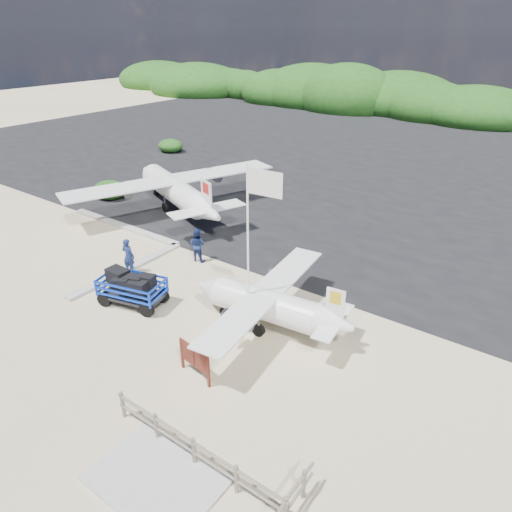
{
  "coord_description": "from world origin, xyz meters",
  "views": [
    {
      "loc": [
        12.55,
        -11.18,
        11.1
      ],
      "look_at": [
        2.18,
        3.3,
        2.05
      ],
      "focal_mm": 32.0,
      "sensor_mm": 36.0,
      "label": 1
    }
  ],
  "objects_px": {
    "signboard": "(196,377)",
    "crew_a": "(128,256)",
    "baggage_cart": "(134,304)",
    "aircraft_small": "(327,134)",
    "flagpole": "(249,329)",
    "crew_b": "(197,245)"
  },
  "relations": [
    {
      "from": "signboard",
      "to": "aircraft_small",
      "type": "distance_m",
      "value": 41.53
    },
    {
      "from": "baggage_cart",
      "to": "flagpole",
      "type": "bearing_deg",
      "value": 1.11
    },
    {
      "from": "crew_a",
      "to": "aircraft_small",
      "type": "bearing_deg",
      "value": -88.26
    },
    {
      "from": "crew_b",
      "to": "aircraft_small",
      "type": "height_order",
      "value": "crew_b"
    },
    {
      "from": "signboard",
      "to": "aircraft_small",
      "type": "relative_size",
      "value": 0.23
    },
    {
      "from": "baggage_cart",
      "to": "crew_a",
      "type": "height_order",
      "value": "crew_a"
    },
    {
      "from": "flagpole",
      "to": "aircraft_small",
      "type": "distance_m",
      "value": 38.38
    },
    {
      "from": "flagpole",
      "to": "signboard",
      "type": "distance_m",
      "value": 3.34
    },
    {
      "from": "crew_b",
      "to": "aircraft_small",
      "type": "xyz_separation_m",
      "value": [
        -9.21,
        31.95,
        -0.91
      ]
    },
    {
      "from": "baggage_cart",
      "to": "aircraft_small",
      "type": "height_order",
      "value": "aircraft_small"
    },
    {
      "from": "baggage_cart",
      "to": "signboard",
      "type": "relative_size",
      "value": 1.87
    },
    {
      "from": "baggage_cart",
      "to": "crew_a",
      "type": "bearing_deg",
      "value": 128.37
    },
    {
      "from": "baggage_cart",
      "to": "signboard",
      "type": "xyz_separation_m",
      "value": [
        5.43,
        -1.91,
        0.0
      ]
    },
    {
      "from": "baggage_cart",
      "to": "crew_a",
      "type": "xyz_separation_m",
      "value": [
        -2.38,
        1.84,
        0.93
      ]
    },
    {
      "from": "signboard",
      "to": "crew_a",
      "type": "relative_size",
      "value": 0.88
    },
    {
      "from": "flagpole",
      "to": "crew_b",
      "type": "height_order",
      "value": "flagpole"
    },
    {
      "from": "aircraft_small",
      "to": "crew_b",
      "type": "bearing_deg",
      "value": 99.74
    },
    {
      "from": "baggage_cart",
      "to": "crew_b",
      "type": "bearing_deg",
      "value": 82.08
    },
    {
      "from": "crew_b",
      "to": "crew_a",
      "type": "bearing_deg",
      "value": 48.18
    },
    {
      "from": "baggage_cart",
      "to": "aircraft_small",
      "type": "relative_size",
      "value": 0.43
    },
    {
      "from": "flagpole",
      "to": "signboard",
      "type": "height_order",
      "value": "flagpole"
    },
    {
      "from": "aircraft_small",
      "to": "baggage_cart",
      "type": "bearing_deg",
      "value": 98.47
    }
  ]
}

